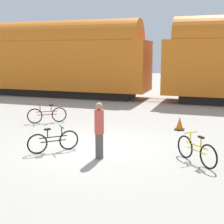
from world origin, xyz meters
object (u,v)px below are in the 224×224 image
(bicycle_yellow, at_px, (196,151))
(person_in_red, at_px, (99,130))
(bicycle_black, at_px, (53,141))
(freight_train, at_px, (157,58))
(bicycle_maroon, at_px, (47,115))
(traffic_cone, at_px, (180,124))

(bicycle_yellow, height_order, person_in_red, person_in_red)
(bicycle_black, distance_m, person_in_red, 1.72)
(freight_train, relative_size, bicycle_maroon, 39.34)
(person_in_red, bearing_deg, traffic_cone, 68.29)
(person_in_red, bearing_deg, bicycle_maroon, 137.84)
(bicycle_maroon, height_order, bicycle_black, bicycle_maroon)
(bicycle_black, bearing_deg, bicycle_maroon, 122.73)
(bicycle_black, bearing_deg, freight_train, 85.25)
(traffic_cone, bearing_deg, bicycle_yellow, -76.87)
(freight_train, relative_size, traffic_cone, 106.24)
(person_in_red, xyz_separation_m, traffic_cone, (1.89, 4.40, -0.63))
(bicycle_yellow, bearing_deg, traffic_cone, 103.13)
(bicycle_maroon, xyz_separation_m, person_in_red, (4.02, -3.84, 0.52))
(freight_train, distance_m, person_in_red, 12.47)
(bicycle_maroon, bearing_deg, bicycle_yellow, -26.15)
(bicycle_yellow, distance_m, person_in_red, 2.89)
(freight_train, height_order, bicycle_yellow, freight_train)
(bicycle_black, height_order, bicycle_yellow, bicycle_yellow)
(bicycle_yellow, relative_size, traffic_cone, 2.31)
(bicycle_yellow, bearing_deg, freight_train, 106.15)
(freight_train, height_order, person_in_red, freight_train)
(bicycle_maroon, relative_size, bicycle_black, 1.19)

